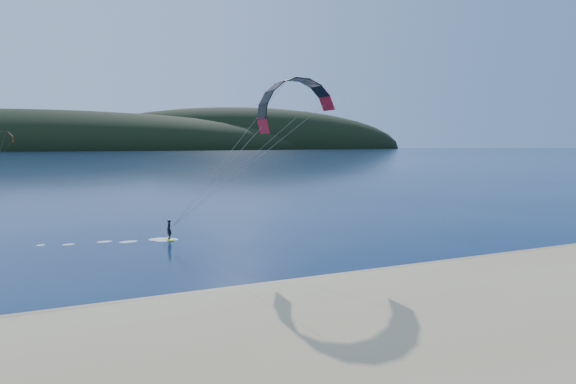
{
  "coord_description": "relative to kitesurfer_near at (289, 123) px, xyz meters",
  "views": [
    {
      "loc": [
        -11.94,
        -20.33,
        8.34
      ],
      "look_at": [
        1.49,
        10.0,
        5.0
      ],
      "focal_mm": 29.8,
      "sensor_mm": 36.0,
      "label": 1
    }
  ],
  "objects": [
    {
      "name": "ground",
      "position": [
        -4.96,
        -17.61,
        -10.18
      ],
      "size": [
        1800.0,
        1800.0,
        0.0
      ],
      "primitive_type": "plane",
      "color": "#08183E",
      "rests_on": "ground"
    },
    {
      "name": "wet_sand",
      "position": [
        -4.96,
        -13.11,
        -10.13
      ],
      "size": [
        220.0,
        2.5,
        0.1
      ],
      "color": "#967A57",
      "rests_on": "ground"
    },
    {
      "name": "headland",
      "position": [
        -4.33,
        727.67,
        -10.18
      ],
      "size": [
        1200.0,
        310.0,
        140.0
      ],
      "color": "black",
      "rests_on": "ground"
    },
    {
      "name": "kitesurfer_near",
      "position": [
        0.0,
        0.0,
        0.0
      ],
      "size": [
        24.77,
        6.98,
        14.62
      ],
      "color": "#C6E01A",
      "rests_on": "ground"
    },
    {
      "name": "kitesurfer_far",
      "position": [
        -43.27,
        184.33,
        -0.15
      ],
      "size": [
        7.63,
        4.62,
        12.54
      ],
      "color": "#C6E01A",
      "rests_on": "ground"
    }
  ]
}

